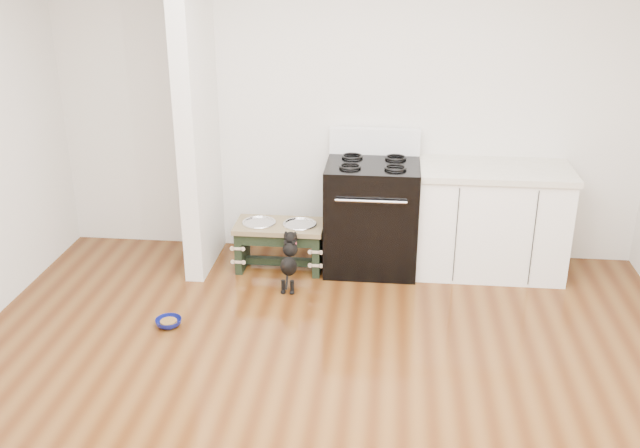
{
  "coord_description": "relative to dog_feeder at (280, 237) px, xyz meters",
  "views": [
    {
      "loc": [
        0.4,
        -3.41,
        2.64
      ],
      "look_at": [
        -0.13,
        1.67,
        0.57
      ],
      "focal_mm": 40.0,
      "sensor_mm": 36.0,
      "label": 1
    }
  ],
  "objects": [
    {
      "name": "dog_feeder",
      "position": [
        0.0,
        0.0,
        0.0
      ],
      "size": [
        0.74,
        0.39,
        0.42
      ],
      "color": "black",
      "rests_on": "ground"
    },
    {
      "name": "floor_bowl",
      "position": [
        -0.65,
        -1.05,
        -0.26
      ],
      "size": [
        0.23,
        0.23,
        0.06
      ],
      "rotation": [
        0.0,
        0.0,
        -0.25
      ],
      "color": "navy",
      "rests_on": "ground"
    },
    {
      "name": "partition_wall",
      "position": [
        -0.66,
        0.07,
        1.06
      ],
      "size": [
        0.15,
        0.8,
        2.7
      ],
      "primitive_type": "cube",
      "color": "silver",
      "rests_on": "ground"
    },
    {
      "name": "ground",
      "position": [
        0.51,
        -2.03,
        -0.29
      ],
      "size": [
        5.0,
        5.0,
        0.0
      ],
      "primitive_type": "plane",
      "color": "#47230C",
      "rests_on": "ground"
    },
    {
      "name": "puppy",
      "position": [
        0.13,
        -0.34,
        -0.04
      ],
      "size": [
        0.13,
        0.38,
        0.45
      ],
      "color": "black",
      "rests_on": "ground"
    },
    {
      "name": "oven_range",
      "position": [
        0.76,
        0.13,
        0.19
      ],
      "size": [
        0.76,
        0.69,
        1.14
      ],
      "color": "black",
      "rests_on": "ground"
    },
    {
      "name": "cabinet_run",
      "position": [
        1.74,
        0.15,
        0.16
      ],
      "size": [
        1.24,
        0.64,
        0.91
      ],
      "color": "white",
      "rests_on": "ground"
    },
    {
      "name": "room_shell",
      "position": [
        0.51,
        -2.03,
        1.33
      ],
      "size": [
        5.0,
        5.0,
        5.0
      ],
      "color": "silver",
      "rests_on": "ground"
    }
  ]
}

